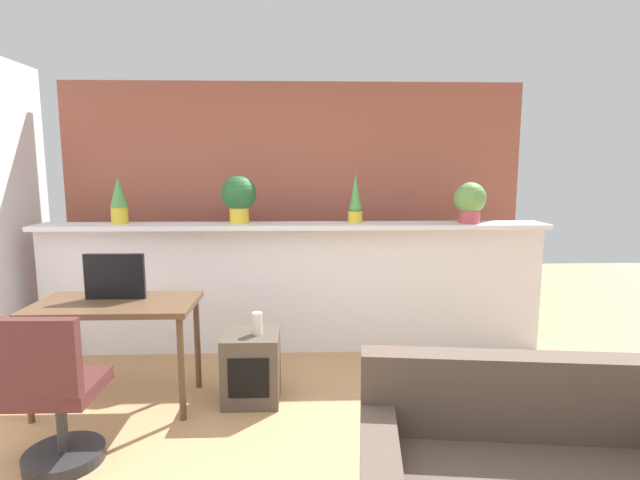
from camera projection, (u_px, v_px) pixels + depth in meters
divider_wall at (294, 290)px, 4.53m from camera, size 4.50×0.16×1.14m
plant_shelf at (293, 226)px, 4.40m from camera, size 4.50×0.38×0.04m
brick_wall_behind at (294, 210)px, 5.02m from camera, size 4.50×0.10×2.50m
potted_plant_0 at (119, 200)px, 4.36m from camera, size 0.15×0.15×0.41m
potted_plant_1 at (239, 196)px, 4.38m from camera, size 0.31×0.31×0.42m
potted_plant_2 at (355, 202)px, 4.43m from camera, size 0.13×0.13×0.45m
potted_plant_3 at (470, 201)px, 4.40m from camera, size 0.28×0.28×0.36m
desk at (116, 313)px, 3.46m from camera, size 1.10×0.60×0.75m
tv_monitor at (115, 276)px, 3.50m from camera, size 0.42×0.04×0.32m
office_chair at (55, 403)px, 2.74m from camera, size 0.45×0.45×0.91m
side_cube_shelf at (251, 367)px, 3.58m from camera, size 0.40×0.41×0.50m
vase_on_shelf at (257, 323)px, 3.52m from camera, size 0.07×0.07×0.16m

